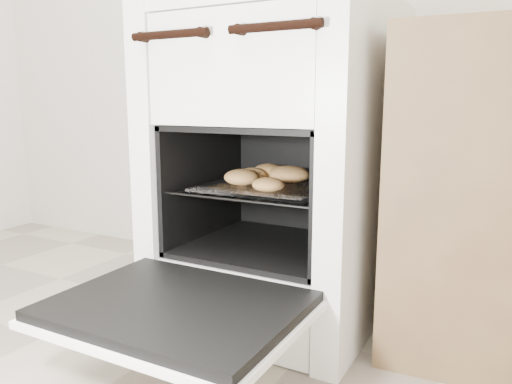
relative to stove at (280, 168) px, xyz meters
The scene contains 5 objects.
stove is the anchor object (origin of this frame).
oven_door 0.56m from the stove, 90.00° to the right, with size 0.54×0.42×0.04m.
oven_rack 0.08m from the stove, 90.00° to the right, with size 0.44×0.42×0.01m.
foil_sheet 0.10m from the stove, 90.00° to the right, with size 0.34×0.30×0.01m, color white.
baked_rolls 0.04m from the stove, 102.01° to the right, with size 0.24×0.30×0.05m.
Camera 1 is at (0.80, -0.15, 0.64)m, focal length 35.00 mm.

